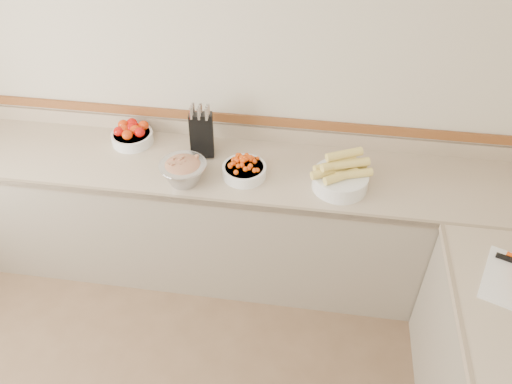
# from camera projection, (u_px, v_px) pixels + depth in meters

# --- Properties ---
(back_wall) EXTENTS (4.00, 0.00, 4.00)m
(back_wall) POSITION_uv_depth(u_px,v_px,m) (215.00, 81.00, 3.05)
(back_wall) COLOR beige
(back_wall) RESTS_ON ground_plane
(counter_back) EXTENTS (4.00, 0.65, 1.08)m
(counter_back) POSITION_uv_depth(u_px,v_px,m) (212.00, 217.00, 3.36)
(counter_back) COLOR tan
(counter_back) RESTS_ON ground_plane
(knife_block) EXTENTS (0.18, 0.20, 0.35)m
(knife_block) POSITION_uv_depth(u_px,v_px,m) (202.00, 134.00, 3.07)
(knife_block) COLOR black
(knife_block) RESTS_ON counter_back
(tomato_bowl) EXTENTS (0.27, 0.27, 0.13)m
(tomato_bowl) POSITION_uv_depth(u_px,v_px,m) (132.00, 134.00, 3.21)
(tomato_bowl) COLOR white
(tomato_bowl) RESTS_ON counter_back
(cherry_tomato_bowl) EXTENTS (0.26, 0.26, 0.14)m
(cherry_tomato_bowl) POSITION_uv_depth(u_px,v_px,m) (244.00, 169.00, 2.95)
(cherry_tomato_bowl) COLOR white
(cherry_tomato_bowl) RESTS_ON counter_back
(corn_bowl) EXTENTS (0.35, 0.32, 0.24)m
(corn_bowl) POSITION_uv_depth(u_px,v_px,m) (341.00, 176.00, 2.86)
(corn_bowl) COLOR white
(corn_bowl) RESTS_ON counter_back
(rhubarb_bowl) EXTENTS (0.28, 0.28, 0.16)m
(rhubarb_bowl) POSITION_uv_depth(u_px,v_px,m) (183.00, 171.00, 2.89)
(rhubarb_bowl) COLOR #B2B2BA
(rhubarb_bowl) RESTS_ON counter_back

